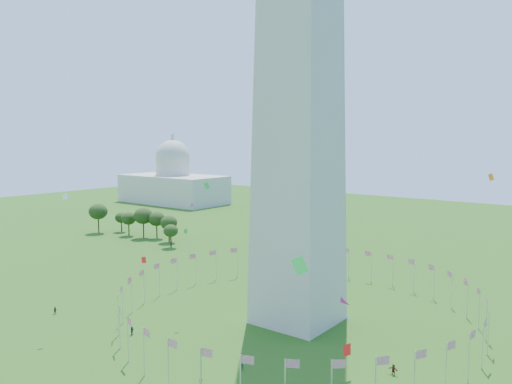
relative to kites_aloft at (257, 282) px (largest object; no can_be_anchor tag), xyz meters
The scene contains 4 objects.
flag_ring 26.09m from the kites_aloft, 103.83° to the left, with size 80.24×80.24×9.00m.
capitol_building 240.63m from the kites_aloft, 140.52° to the left, with size 70.00×35.00×46.00m, color beige, non-canonical shape.
kites_aloft is the anchor object (origin of this frame).
tree_line_west 130.29m from the kites_aloft, 150.64° to the left, with size 55.33×15.19×12.78m.
Camera 1 is at (60.29, -44.46, 42.09)m, focal length 35.00 mm.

